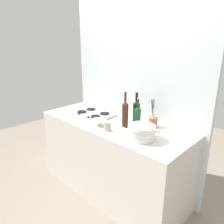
% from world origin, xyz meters
% --- Properties ---
extents(ground_plane, '(6.00, 6.00, 0.00)m').
position_xyz_m(ground_plane, '(0.00, 0.00, 0.00)').
color(ground_plane, gray).
rests_on(ground_plane, ground).
extents(counter_block, '(1.80, 0.70, 0.90)m').
position_xyz_m(counter_block, '(0.00, 0.00, 0.45)').
color(counter_block, silver).
rests_on(counter_block, ground).
extents(backsplash_panel, '(1.90, 0.06, 2.47)m').
position_xyz_m(backsplash_panel, '(0.00, 0.38, 1.23)').
color(backsplash_panel, silver).
rests_on(backsplash_panel, ground).
extents(stovetop_hob, '(0.51, 0.33, 0.04)m').
position_xyz_m(stovetop_hob, '(-0.34, 0.02, 0.91)').
color(stovetop_hob, '#B2B2B7').
rests_on(stovetop_hob, counter_block).
extents(plate_stack, '(0.26, 0.26, 0.13)m').
position_xyz_m(plate_stack, '(0.50, -0.12, 0.97)').
color(plate_stack, white).
rests_on(plate_stack, counter_block).
extents(wine_bottle_leftmost, '(0.07, 0.07, 0.34)m').
position_xyz_m(wine_bottle_leftmost, '(0.33, 0.03, 1.03)').
color(wine_bottle_leftmost, '#19471E').
rests_on(wine_bottle_leftmost, counter_block).
extents(wine_bottle_mid_left, '(0.07, 0.07, 0.38)m').
position_xyz_m(wine_bottle_mid_left, '(0.21, -0.02, 1.05)').
color(wine_bottle_mid_left, '#472314').
rests_on(wine_bottle_mid_left, counter_block).
extents(wine_bottle_mid_right, '(0.08, 0.08, 0.35)m').
position_xyz_m(wine_bottle_mid_right, '(0.21, 0.16, 1.03)').
color(wine_bottle_mid_right, black).
rests_on(wine_bottle_mid_right, counter_block).
extents(mixing_bowl, '(0.16, 0.16, 0.07)m').
position_xyz_m(mixing_bowl, '(-0.03, -0.17, 0.94)').
color(mixing_bowl, white).
rests_on(mixing_bowl, counter_block).
extents(butter_dish, '(0.17, 0.11, 0.05)m').
position_xyz_m(butter_dish, '(0.29, -0.16, 0.93)').
color(butter_dish, silver).
rests_on(butter_dish, counter_block).
extents(utensil_crock, '(0.09, 0.09, 0.31)m').
position_xyz_m(utensil_crock, '(0.41, 0.20, 0.96)').
color(utensil_crock, '#996B4C').
rests_on(utensil_crock, counter_block).
extents(condiment_jar_front, '(0.07, 0.07, 0.09)m').
position_xyz_m(condiment_jar_front, '(0.13, -0.20, 0.95)').
color(condiment_jar_front, '#9E998C').
rests_on(condiment_jar_front, counter_block).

